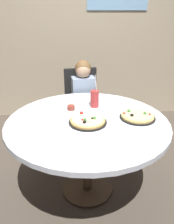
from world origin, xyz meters
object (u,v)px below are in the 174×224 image
Objects in this scene: diner_child at (85,112)px; dining_table at (87,129)px; sauce_bowl at (71,108)px; pizza_cheese at (137,116)px; soda_cup at (95,99)px; chair_wooden at (82,103)px; pizza_veggie at (87,121)px; plate_small at (90,99)px.

dining_table is at bearing -90.84° from diner_child.
pizza_cheese is at bearing -20.72° from sauce_bowl.
dining_table is 4.41× the size of soda_cup.
soda_cup reaches higher than pizza_cheese.
dining_table is at bearing -89.18° from chair_wooden.
pizza_veggie is 1.04× the size of pizza_cheese.
soda_cup is 4.39× the size of sauce_bowl.
sauce_bowl is at bearing 159.28° from pizza_cheese.
plate_small is at bearing -81.25° from chair_wooden.
chair_wooden is 3.05× the size of pizza_veggie.
pizza_veggie is 1.73× the size of plate_small.
dining_table is 0.94m from chair_wooden.
chair_wooden is at bearing 90.64° from pizza_veggie.
pizza_cheese is at bearing -51.05° from plate_small.
pizza_cheese is at bearing 1.34° from dining_table.
diner_child reaches higher than chair_wooden.
chair_wooden is 1.01m from pizza_veggie.
chair_wooden is at bearing 98.75° from plate_small.
sauce_bowl is (-0.14, 0.28, 0.00)m from pizza_veggie.
pizza_veggie is at bearing -90.95° from diner_child.
sauce_bowl is at bearing -105.95° from diner_child.
dining_table is 1.25× the size of diner_child.
soda_cup reaches higher than sauce_bowl.
soda_cup is at bearing 141.39° from pizza_cheese.
plate_small is at bearing 128.95° from pizza_cheese.
chair_wooden reaches higher than sauce_bowl.
soda_cup reaches higher than plate_small.
pizza_veggie is at bearing -63.90° from sauce_bowl.
diner_child reaches higher than plate_small.
diner_child is 15.46× the size of sauce_bowl.
chair_wooden is 0.75m from sauce_bowl.
diner_child reaches higher than soda_cup.
plate_small reaches higher than dining_table.
diner_child is 0.61m from sauce_bowl.
dining_table is at bearing -58.29° from sauce_bowl.
soda_cup is at bearing 14.80° from sauce_bowl.
soda_cup is at bearing 73.24° from dining_table.
dining_table is 0.48m from plate_small.
chair_wooden is at bearing 79.92° from sauce_bowl.
chair_wooden is 0.72m from soda_cup.
diner_child is 3.60× the size of pizza_cheese.
pizza_veggie is at bearing -96.56° from plate_small.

